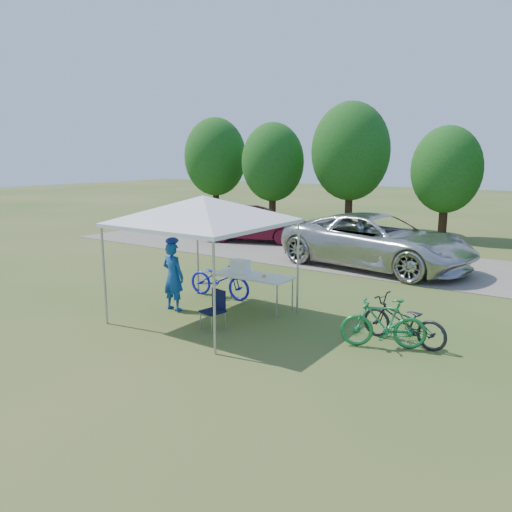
% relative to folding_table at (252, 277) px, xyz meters
% --- Properties ---
extents(ground, '(100.00, 100.00, 0.00)m').
position_rel_folding_table_xyz_m(ground, '(-0.39, -1.28, -0.74)').
color(ground, '#2D5119').
rests_on(ground, ground).
extents(gravel_strip, '(24.00, 5.00, 0.02)m').
position_rel_folding_table_xyz_m(gravel_strip, '(-0.39, 6.72, -0.73)').
color(gravel_strip, gray).
rests_on(gravel_strip, ground).
extents(canopy, '(4.53, 4.53, 3.00)m').
position_rel_folding_table_xyz_m(canopy, '(-0.39, -1.28, 1.91)').
color(canopy, '#A5A5AA').
rests_on(canopy, ground).
extents(treeline, '(24.89, 4.28, 6.30)m').
position_rel_folding_table_xyz_m(treeline, '(-0.69, 12.77, 2.79)').
color(treeline, '#382314').
rests_on(treeline, ground).
extents(folding_table, '(1.92, 0.80, 0.79)m').
position_rel_folding_table_xyz_m(folding_table, '(0.00, 0.00, 0.00)').
color(folding_table, white).
rests_on(folding_table, ground).
extents(folding_chair, '(0.49, 0.51, 0.82)m').
position_rel_folding_table_xyz_m(folding_chair, '(0.22, -1.67, -0.27)').
color(folding_chair, black).
rests_on(folding_chair, ground).
extents(cooler, '(0.44, 0.30, 0.32)m').
position_rel_folding_table_xyz_m(cooler, '(-0.36, 0.00, 0.20)').
color(cooler, white).
rests_on(cooler, folding_table).
extents(ice_cream_cup, '(0.08, 0.08, 0.06)m').
position_rel_folding_table_xyz_m(ice_cream_cup, '(0.36, -0.05, 0.07)').
color(ice_cream_cup, gold).
rests_on(ice_cream_cup, folding_table).
extents(cyclist, '(0.59, 0.39, 1.61)m').
position_rel_folding_table_xyz_m(cyclist, '(-1.39, -1.23, 0.06)').
color(cyclist, '#124393').
rests_on(cyclist, ground).
extents(bike_blue, '(1.83, 0.73, 0.94)m').
position_rel_folding_table_xyz_m(bike_blue, '(-1.17, 0.21, -0.27)').
color(bike_blue, '#1916C8').
rests_on(bike_blue, ground).
extents(bike_green, '(1.64, 1.07, 0.96)m').
position_rel_folding_table_xyz_m(bike_green, '(3.51, -0.73, -0.27)').
color(bike_green, '#1B7C3C').
rests_on(bike_green, ground).
extents(bike_dark, '(1.79, 0.85, 0.91)m').
position_rel_folding_table_xyz_m(bike_dark, '(3.74, -0.32, -0.29)').
color(bike_dark, black).
rests_on(bike_dark, ground).
extents(minivan, '(6.49, 3.65, 1.71)m').
position_rel_folding_table_xyz_m(minivan, '(0.84, 5.78, 0.13)').
color(minivan, beige).
rests_on(minivan, gravel_strip).
extents(sedan, '(4.64, 2.92, 1.44)m').
position_rel_folding_table_xyz_m(sedan, '(-5.16, 7.68, -0.00)').
color(sedan, '#410A1A').
rests_on(sedan, gravel_strip).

